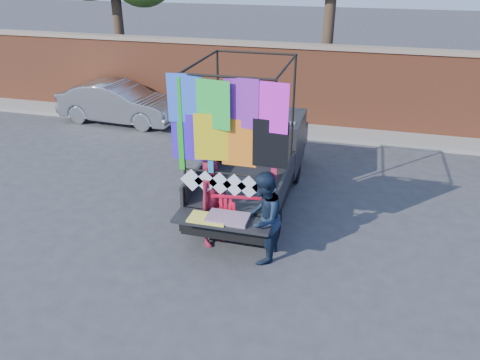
% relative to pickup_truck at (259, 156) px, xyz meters
% --- Properties ---
extents(ground, '(90.00, 90.00, 0.00)m').
position_rel_pickup_truck_xyz_m(ground, '(-0.12, -2.13, -0.84)').
color(ground, '#38383A').
rests_on(ground, ground).
extents(brick_wall, '(30.00, 0.45, 2.61)m').
position_rel_pickup_truck_xyz_m(brick_wall, '(-0.12, 4.87, 0.48)').
color(brick_wall, '#9B4C2D').
rests_on(brick_wall, ground).
extents(curb, '(30.00, 1.20, 0.12)m').
position_rel_pickup_truck_xyz_m(curb, '(-0.12, 4.17, -0.78)').
color(curb, gray).
rests_on(curb, ground).
extents(pickup_truck, '(2.11, 5.30, 3.34)m').
position_rel_pickup_truck_xyz_m(pickup_truck, '(0.00, 0.00, 0.00)').
color(pickup_truck, black).
rests_on(pickup_truck, ground).
extents(sedan, '(4.12, 1.64, 1.33)m').
position_rel_pickup_truck_xyz_m(sedan, '(-5.57, 3.64, -0.18)').
color(sedan, '#A7ABAE').
rests_on(sedan, ground).
extents(woman, '(0.68, 0.77, 1.78)m').
position_rel_pickup_truck_xyz_m(woman, '(-0.32, -2.48, 0.05)').
color(woman, maroon).
rests_on(woman, ground).
extents(man, '(0.70, 0.88, 1.74)m').
position_rel_pickup_truck_xyz_m(man, '(0.71, -2.79, 0.03)').
color(man, '#162338').
rests_on(man, ground).
extents(streamer_bundle, '(0.97, 0.19, 0.67)m').
position_rel_pickup_truck_xyz_m(streamer_bundle, '(0.09, -2.65, 0.11)').
color(streamer_bundle, red).
rests_on(streamer_bundle, ground).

